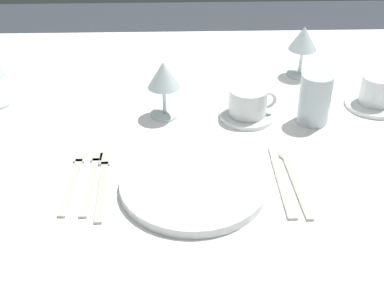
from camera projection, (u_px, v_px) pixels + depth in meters
The scene contains 14 objects.
dining_table at pixel (190, 154), 1.23m from camera, with size 1.80×1.11×0.74m.
dinner_plate at pixel (194, 184), 0.99m from camera, with size 0.28×0.28×0.02m, color white.
fork_outer at pixel (103, 182), 1.01m from camera, with size 0.03×0.21×0.00m.
fork_inner at pixel (92, 178), 1.02m from camera, with size 0.02×0.21×0.00m.
fork_salad at pixel (74, 178), 1.02m from camera, with size 0.03×0.20×0.00m.
dinner_knife at pixel (282, 182), 1.01m from camera, with size 0.02×0.22×0.00m.
spoon_soup at pixel (292, 173), 1.03m from camera, with size 0.03×0.22×0.01m.
saucer_left at pixel (247, 115), 1.21m from camera, with size 0.13×0.13×0.01m, color white.
coffee_cup_left at pixel (248, 101), 1.19m from camera, with size 0.11×0.09×0.06m.
saucer_right at pixel (374, 104), 1.25m from camera, with size 0.13×0.13×0.01m, color white.
coffee_cup_right at pixel (378, 89), 1.23m from camera, with size 0.10×0.08×0.07m.
wine_glass_centre at pixel (303, 41), 1.34m from camera, with size 0.07×0.07×0.13m.
wine_glass_right at pixel (164, 78), 1.17m from camera, with size 0.07×0.07×0.13m.
drink_tumbler at pixel (314, 101), 1.17m from camera, with size 0.07×0.07×0.12m.
Camera 1 is at (-0.02, -1.01, 1.36)m, focal length 49.39 mm.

